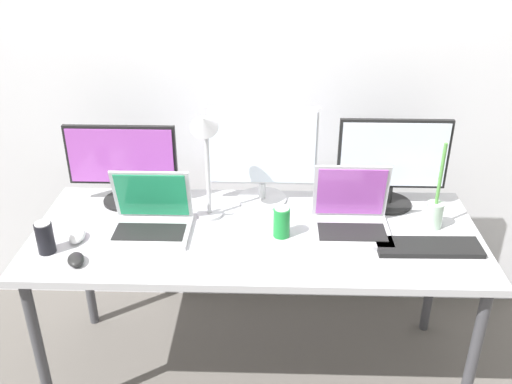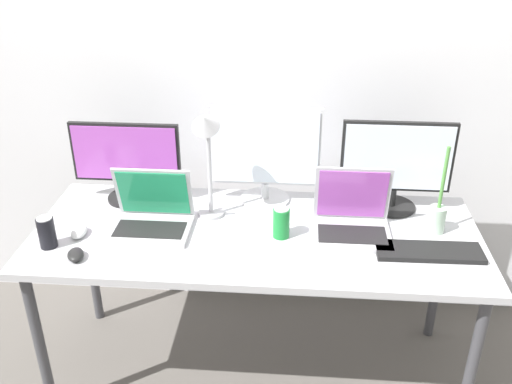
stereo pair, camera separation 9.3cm
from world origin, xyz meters
name	(u,v)px [view 2 (the right image)]	position (x,y,z in m)	size (l,w,h in m)	color
ground_plane	(256,368)	(0.00, 0.00, 0.00)	(16.00, 16.00, 0.00)	#5B5651
wall_back	(266,57)	(0.00, 0.59, 1.30)	(7.00, 0.08, 2.60)	silver
work_desk	(256,244)	(0.00, 0.00, 0.68)	(1.80, 0.73, 0.74)	#424247
monitor_left	(126,159)	(-0.58, 0.24, 0.93)	(0.47, 0.20, 0.36)	black
monitor_center	(265,154)	(0.02, 0.27, 0.97)	(0.47, 0.22, 0.43)	silver
monitor_right	(396,164)	(0.57, 0.24, 0.95)	(0.46, 0.20, 0.39)	black
laptop_silver	(152,215)	(-0.42, 0.00, 0.80)	(0.31, 0.24, 0.25)	#B7B7BC
laptop_secondary	(352,219)	(0.38, 0.03, 0.80)	(0.30, 0.25, 0.26)	#B7B7BC
keyboard_main	(429,252)	(0.66, -0.11, 0.75)	(0.40, 0.13, 0.02)	black
mouse_by_keyboard	(79,232)	(-0.70, -0.08, 0.76)	(0.06, 0.10, 0.03)	silver
mouse_by_laptop	(76,255)	(-0.65, -0.24, 0.76)	(0.06, 0.09, 0.03)	black
soda_can_near_keyboard	(281,223)	(0.10, -0.03, 0.80)	(0.07, 0.07, 0.13)	#197F33
soda_can_by_laptop	(47,232)	(-0.79, -0.17, 0.80)	(0.07, 0.07, 0.13)	black
bamboo_vase	(437,216)	(0.72, 0.06, 0.81)	(0.07, 0.07, 0.37)	#B2D1B7
desk_lamp	(207,144)	(-0.20, 0.08, 1.08)	(0.11, 0.18, 0.49)	#B7B7BC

